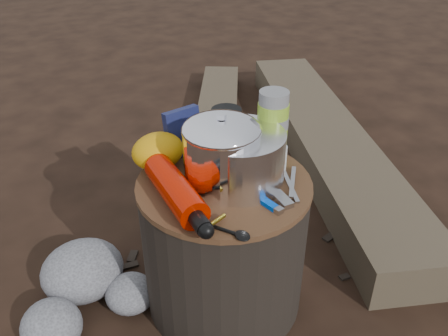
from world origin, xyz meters
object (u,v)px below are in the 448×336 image
stump (224,244)px  travel_mug (226,130)px  thermos (272,129)px  camping_pot (222,153)px  log_main (326,142)px  fuel_bottle (176,191)px

stump → travel_mug: 0.34m
stump → thermos: 0.37m
camping_pot → thermos: (0.18, 0.03, 0.01)m
log_main → travel_mug: travel_mug is taller
travel_mug → fuel_bottle: bearing=-146.0°
camping_pot → travel_mug: 0.20m
camping_pot → fuel_bottle: bearing=-175.7°
camping_pot → thermos: thermos is taller
log_main → thermos: size_ratio=8.57×
log_main → travel_mug: size_ratio=14.46×
thermos → log_main: bearing=34.2°
stump → log_main: size_ratio=0.26×
camping_pot → travel_mug: bearing=54.5°
log_main → fuel_bottle: fuel_bottle is taller
stump → camping_pot: size_ratio=2.38×
stump → log_main: 1.00m
stump → thermos: thermos is taller
log_main → stump: bearing=-126.3°
stump → travel_mug: size_ratio=3.72×
fuel_bottle → camping_pot: bearing=9.0°
log_main → travel_mug: bearing=-132.0°
thermos → fuel_bottle: bearing=-173.1°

